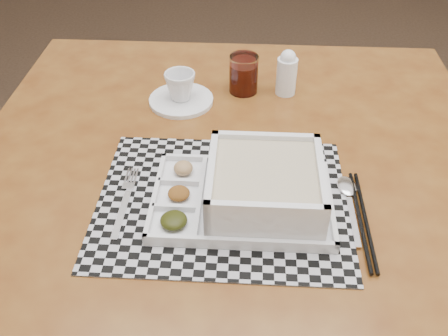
{
  "coord_description": "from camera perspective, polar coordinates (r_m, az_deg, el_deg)",
  "views": [
    {
      "loc": [
        -0.16,
        -1.4,
        1.44
      ],
      "look_at": [
        -0.14,
        -0.7,
        0.85
      ],
      "focal_mm": 40.0,
      "sensor_mm": 36.0,
      "label": 1
    }
  ],
  "objects": [
    {
      "name": "floor",
      "position": [
        2.02,
        3.11,
        -5.72
      ],
      "size": [
        5.0,
        5.0,
        0.0
      ],
      "primitive_type": "plane",
      "color": "#2F2217",
      "rests_on": "ground"
    },
    {
      "name": "dining_table",
      "position": [
        1.05,
        0.84,
        -3.14
      ],
      "size": [
        1.17,
        1.17,
        0.81
      ],
      "color": "#55280F",
      "rests_on": "ground"
    },
    {
      "name": "placemat",
      "position": [
        0.91,
        -0.17,
        -3.78
      ],
      "size": [
        0.49,
        0.41,
        0.0
      ],
      "primitive_type": "cube",
      "rotation": [
        0.0,
        0.0,
        -0.1
      ],
      "color": "#A7A6AE",
      "rests_on": "dining_table"
    },
    {
      "name": "serving_tray",
      "position": [
        0.88,
        3.89,
        -2.55
      ],
      "size": [
        0.34,
        0.25,
        0.09
      ],
      "color": "white",
      "rests_on": "placemat"
    },
    {
      "name": "fork",
      "position": [
        0.93,
        -11.34,
        -3.6
      ],
      "size": [
        0.03,
        0.19,
        0.0
      ],
      "color": "silver",
      "rests_on": "placemat"
    },
    {
      "name": "spoon",
      "position": [
        0.95,
        13.96,
        -2.57
      ],
      "size": [
        0.04,
        0.18,
        0.01
      ],
      "color": "silver",
      "rests_on": "placemat"
    },
    {
      "name": "chopsticks",
      "position": [
        0.9,
        15.57,
        -5.65
      ],
      "size": [
        0.04,
        0.24,
        0.01
      ],
      "color": "black",
      "rests_on": "placemat"
    },
    {
      "name": "saucer",
      "position": [
        1.18,
        -4.92,
        7.73
      ],
      "size": [
        0.15,
        0.15,
        0.01
      ],
      "primitive_type": "cylinder",
      "color": "white",
      "rests_on": "dining_table"
    },
    {
      "name": "cup",
      "position": [
        1.16,
        -5.02,
        9.33
      ],
      "size": [
        0.08,
        0.08,
        0.07
      ],
      "primitive_type": "imported",
      "rotation": [
        0.0,
        0.0,
        0.09
      ],
      "color": "white",
      "rests_on": "saucer"
    },
    {
      "name": "juice_glass",
      "position": [
        1.2,
        2.25,
        10.52
      ],
      "size": [
        0.07,
        0.07,
        0.09
      ],
      "color": "white",
      "rests_on": "dining_table"
    },
    {
      "name": "creamer_bottle",
      "position": [
        1.2,
        7.18,
        10.73
      ],
      "size": [
        0.05,
        0.05,
        0.11
      ],
      "color": "white",
      "rests_on": "dining_table"
    }
  ]
}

